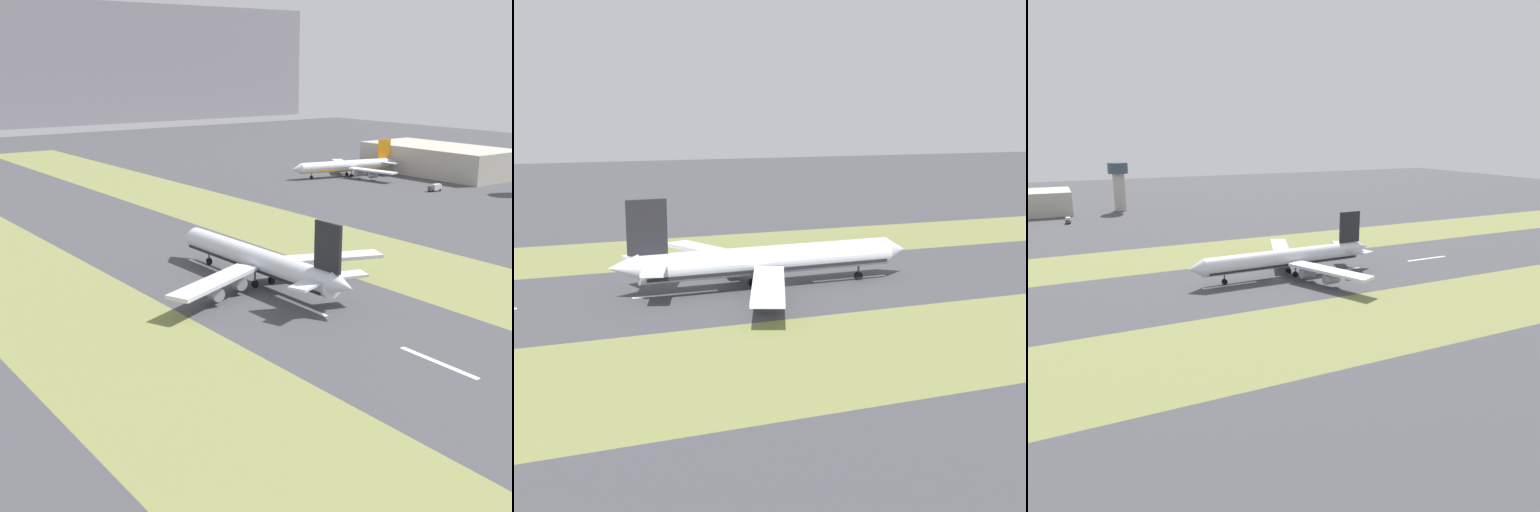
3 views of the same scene
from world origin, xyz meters
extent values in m
plane|color=#424247|center=(0.00, 0.00, 0.00)|extent=(800.00, 800.00, 0.00)
cube|color=olive|center=(-45.00, 0.00, 0.00)|extent=(40.00, 600.00, 0.01)
cube|color=olive|center=(45.00, 0.00, 0.00)|extent=(40.00, 600.00, 0.01)
cube|color=silver|center=(0.00, -63.96, 0.01)|extent=(1.20, 18.00, 0.01)
cube|color=silver|center=(0.00, -23.96, 0.01)|extent=(1.20, 18.00, 0.01)
cube|color=silver|center=(0.00, 16.04, 0.01)|extent=(1.20, 18.00, 0.01)
cylinder|color=silver|center=(2.08, -3.96, 6.20)|extent=(7.01, 56.10, 6.00)
cone|color=silver|center=(1.53, 26.53, 6.20)|extent=(5.97, 5.11, 5.88)
cone|color=silver|center=(2.63, -34.96, 7.00)|extent=(5.21, 6.09, 5.10)
cube|color=black|center=(2.08, -3.96, 4.55)|extent=(6.67, 53.85, 0.70)
cube|color=silver|center=(-15.29, -11.50, 5.30)|extent=(29.04, 16.87, 0.90)
cube|color=silver|center=(19.70, -10.87, 5.30)|extent=(29.23, 15.98, 0.90)
cylinder|color=#93939E|center=(-6.85, -8.12, 2.85)|extent=(3.29, 4.86, 3.20)
cylinder|color=#93939E|center=(-15.79, -11.79, 2.85)|extent=(3.29, 4.86, 3.20)
cylinder|color=#93939E|center=(11.15, -7.80, 2.85)|extent=(3.29, 4.86, 3.20)
cylinder|color=#93939E|center=(20.21, -11.14, 2.85)|extent=(3.29, 4.86, 3.20)
cube|color=black|center=(2.54, -29.96, 14.70)|extent=(0.94, 8.01, 11.00)
cube|color=silver|center=(-2.95, -30.06, 7.20)|extent=(10.89, 7.42, 0.60)
cube|color=silver|center=(8.04, -29.86, 7.20)|extent=(10.85, 7.13, 0.60)
cylinder|color=#59595E|center=(1.69, 17.31, 2.50)|extent=(0.50, 0.50, 3.20)
cylinder|color=black|center=(1.69, 17.31, 0.90)|extent=(0.93, 1.82, 1.80)
cylinder|color=#59595E|center=(-0.47, -7.01, 2.50)|extent=(0.50, 0.50, 3.20)
cylinder|color=black|center=(-0.47, -7.01, 0.90)|extent=(0.93, 1.82, 1.80)
cylinder|color=#59595E|center=(4.73, -6.91, 2.50)|extent=(0.50, 0.50, 3.20)
cylinder|color=black|center=(4.73, -6.91, 0.90)|extent=(0.93, 1.82, 1.80)
cylinder|color=#B2AD9E|center=(177.92, 24.84, 11.40)|extent=(7.00, 7.00, 22.81)
cylinder|color=#334756|center=(177.92, 24.84, 26.02)|extent=(12.00, 12.00, 6.43)
cube|color=#4C4C51|center=(140.51, 57.08, 1.50)|extent=(2.23, 2.41, 2.00)
cube|color=silver|center=(143.49, 56.75, 1.80)|extent=(4.22, 2.63, 2.60)
cylinder|color=black|center=(140.38, 55.99, 0.50)|extent=(1.03, 0.46, 1.00)
cylinder|color=black|center=(140.63, 58.17, 0.50)|extent=(1.03, 0.46, 1.00)
cylinder|color=black|center=(144.56, 55.52, 0.50)|extent=(1.03, 0.46, 1.00)
cylinder|color=black|center=(144.80, 57.71, 0.50)|extent=(1.03, 0.46, 1.00)
camera|label=1|loc=(-99.70, -142.42, 53.78)|focal=50.00mm
camera|label=2|loc=(140.20, -55.57, 37.12)|focal=50.00mm
camera|label=3|loc=(-144.28, 65.94, 47.34)|focal=35.00mm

